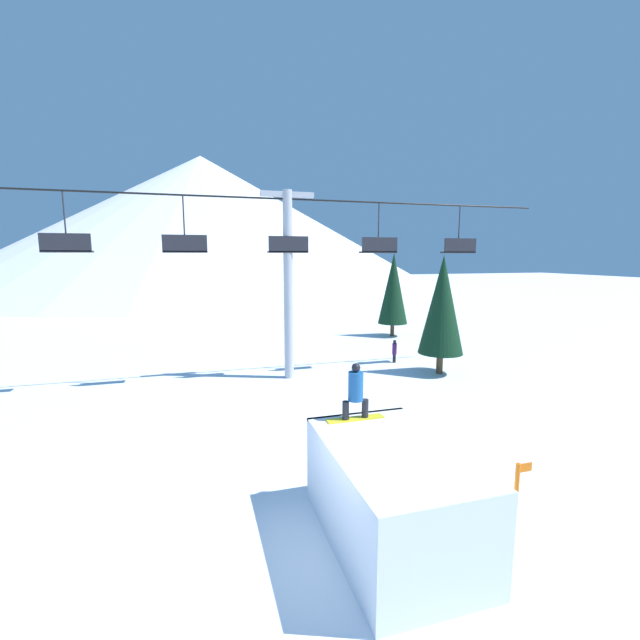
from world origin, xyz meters
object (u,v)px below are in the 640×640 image
Objects in this scene: pine_tree_near at (442,305)px; distant_skier at (394,350)px; snow_ramp at (392,495)px; trail_marker at (517,488)px; snowboarder at (356,392)px.

pine_tree_near reaches higher than distant_skier.
snow_ramp reaches higher than trail_marker.
pine_tree_near reaches higher than snow_ramp.
pine_tree_near is at bearing -65.89° from distant_skier.
pine_tree_near is at bearing 53.90° from snow_ramp.
pine_tree_near is 4.66× the size of distant_skier.
snowboarder is at bearing -120.26° from distant_skier.
pine_tree_near is (7.74, 10.61, 2.37)m from snow_ramp.
snowboarder is at bearing 95.91° from snow_ramp.
snowboarder is 13.55m from distant_skier.
trail_marker is (3.01, -0.02, -0.32)m from snow_ramp.
distant_skier is at bearing 74.82° from trail_marker.
snowboarder is at bearing 153.02° from trail_marker.
snow_ramp reaches higher than distant_skier.
snow_ramp is at bearing -126.10° from pine_tree_near.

